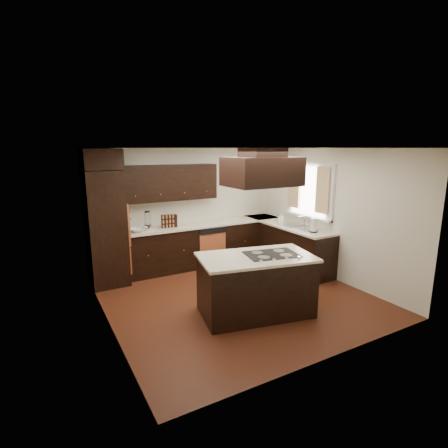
{
  "coord_description": "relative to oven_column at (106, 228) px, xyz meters",
  "views": [
    {
      "loc": [
        -2.91,
        -4.8,
        2.5
      ],
      "look_at": [
        0.1,
        0.6,
        1.15
      ],
      "focal_mm": 28.0,
      "sensor_mm": 36.0,
      "label": 1
    }
  ],
  "objects": [
    {
      "name": "island",
      "position": [
        1.72,
        -2.38,
        -0.62
      ],
      "size": [
        1.79,
        1.21,
        0.88
      ],
      "primitive_type": "cube",
      "rotation": [
        0.0,
        0.0,
        -0.21
      ],
      "color": "black",
      "rests_on": "floor"
    },
    {
      "name": "floor",
      "position": [
        1.78,
        -1.71,
        -1.07
      ],
      "size": [
        4.2,
        4.2,
        0.02
      ],
      "primitive_type": "cube",
      "color": "#602B16",
      "rests_on": "ground"
    },
    {
      "name": "wall_oven_face",
      "position": [
        0.35,
        0.0,
        0.06
      ],
      "size": [
        0.05,
        0.62,
        0.78
      ],
      "primitive_type": "cube",
      "color": "#B25932",
      "rests_on": "oven_column"
    },
    {
      "name": "countertop_right",
      "position": [
        3.56,
        -0.8,
        -0.16
      ],
      "size": [
        0.63,
        2.4,
        0.04
      ],
      "primitive_type": "cube",
      "color": "beige",
      "rests_on": "base_cabinets_right"
    },
    {
      "name": "soap_bottle",
      "position": [
        3.54,
        -0.64,
        -0.04
      ],
      "size": [
        0.11,
        0.11,
        0.2
      ],
      "primitive_type": "imported",
      "rotation": [
        0.0,
        0.0,
        0.23
      ],
      "color": "white",
      "rests_on": "countertop_right"
    },
    {
      "name": "blender_pitcher",
      "position": [
        0.8,
        0.04,
        0.09
      ],
      "size": [
        0.13,
        0.13,
        0.26
      ],
      "primitive_type": "cone",
      "color": "silver",
      "rests_on": "blender_base"
    },
    {
      "name": "dishwasher_front",
      "position": [
        2.1,
        -0.2,
        -0.66
      ],
      "size": [
        0.6,
        0.05,
        0.72
      ],
      "primitive_type": "cube",
      "color": "#B25932",
      "rests_on": "floor"
    },
    {
      "name": "hood_duct",
      "position": [
        1.88,
        -2.25,
        1.38
      ],
      "size": [
        0.55,
        0.5,
        0.13
      ],
      "primitive_type": "cube",
      "color": "black",
      "rests_on": "ceiling"
    },
    {
      "name": "sink_rim",
      "position": [
        3.58,
        -1.16,
        -0.14
      ],
      "size": [
        0.52,
        0.84,
        0.01
      ],
      "primitive_type": "cube",
      "color": "silver",
      "rests_on": "countertop_right"
    },
    {
      "name": "wall_front",
      "position": [
        1.78,
        -3.81,
        0.19
      ],
      "size": [
        4.2,
        0.02,
        2.5
      ],
      "primitive_type": "cube",
      "color": "beige",
      "rests_on": "ground"
    },
    {
      "name": "wall_left",
      "position": [
        -0.33,
        -1.71,
        0.19
      ],
      "size": [
        0.02,
        4.2,
        2.5
      ],
      "primitive_type": "cube",
      "color": "beige",
      "rests_on": "ground"
    },
    {
      "name": "wall_back",
      "position": [
        1.78,
        0.4,
        0.19
      ],
      "size": [
        4.2,
        0.02,
        2.5
      ],
      "primitive_type": "cube",
      "color": "beige",
      "rests_on": "ground"
    },
    {
      "name": "window_pane",
      "position": [
        3.87,
        -1.16,
        0.59
      ],
      "size": [
        0.0,
        1.2,
        1.0
      ],
      "primitive_type": "cube",
      "color": "white",
      "rests_on": "wall_right"
    },
    {
      "name": "curtain_right",
      "position": [
        3.79,
        -0.74,
        0.64
      ],
      "size": [
        0.02,
        0.34,
        0.9
      ],
      "primitive_type": "cube",
      "color": "beige",
      "rests_on": "wall_right"
    },
    {
      "name": "base_cabinets_right",
      "position": [
        3.58,
        -0.8,
        -0.62
      ],
      "size": [
        0.6,
        2.4,
        0.88
      ],
      "primitive_type": "cube",
      "color": "black",
      "rests_on": "floor"
    },
    {
      "name": "spice_rack",
      "position": [
        1.26,
        0.07,
        -0.01
      ],
      "size": [
        0.33,
        0.16,
        0.26
      ],
      "primitive_type": "cube",
      "rotation": [
        0.0,
        0.0,
        -0.25
      ],
      "color": "black",
      "rests_on": "countertop_back"
    },
    {
      "name": "mixing_bowl",
      "position": [
        0.6,
        -0.0,
        -0.11
      ],
      "size": [
        0.37,
        0.37,
        0.07
      ],
      "primitive_type": "imported",
      "rotation": [
        0.0,
        0.0,
        -0.38
      ],
      "color": "white",
      "rests_on": "countertop_back"
    },
    {
      "name": "wall_right",
      "position": [
        3.88,
        -1.71,
        0.19
      ],
      "size": [
        0.02,
        4.2,
        2.5
      ],
      "primitive_type": "cube",
      "color": "beige",
      "rests_on": "ground"
    },
    {
      "name": "countertop_back",
      "position": [
        1.81,
        0.08,
        -0.16
      ],
      "size": [
        2.93,
        0.63,
        0.04
      ],
      "primitive_type": "cube",
      "color": "beige",
      "rests_on": "base_cabinets_back"
    },
    {
      "name": "oven_column",
      "position": [
        0.0,
        0.0,
        0.0
      ],
      "size": [
        0.65,
        0.75,
        2.12
      ],
      "primitive_type": "cube",
      "color": "black",
      "rests_on": "floor"
    },
    {
      "name": "curtain_left",
      "position": [
        3.79,
        -1.57,
        0.64
      ],
      "size": [
        0.02,
        0.34,
        0.9
      ],
      "primitive_type": "cube",
      "color": "beige",
      "rests_on": "wall_right"
    },
    {
      "name": "cooktop",
      "position": [
        1.96,
        -2.43,
        -0.13
      ],
      "size": [
        0.86,
        0.66,
        0.01
      ],
      "primitive_type": "cube",
      "rotation": [
        0.0,
        0.0,
        -0.21
      ],
      "color": "black",
      "rests_on": "island_top"
    },
    {
      "name": "range_hood",
      "position": [
        1.88,
        -2.25,
        1.1
      ],
      "size": [
        1.05,
        0.72,
        0.42
      ],
      "primitive_type": "cube",
      "color": "black",
      "rests_on": "ceiling"
    },
    {
      "name": "blender_base",
      "position": [
        0.8,
        0.04,
        -0.09
      ],
      "size": [
        0.15,
        0.15,
        0.1
      ],
      "primitive_type": "cylinder",
      "color": "silver",
      "rests_on": "countertop_back"
    },
    {
      "name": "window_frame",
      "position": [
        3.85,
        -1.16,
        0.59
      ],
      "size": [
        0.06,
        1.32,
        1.12
      ],
      "primitive_type": "cube",
      "color": "white",
      "rests_on": "wall_right"
    },
    {
      "name": "upper_cabinets",
      "position": [
        1.34,
        0.23,
        0.75
      ],
      "size": [
        2.0,
        0.34,
        0.72
      ],
      "primitive_type": "cube",
      "color": "black",
      "rests_on": "wall_back"
    },
    {
      "name": "ceiling",
      "position": [
        1.78,
        -1.71,
        1.45
      ],
      "size": [
        4.2,
        4.2,
        0.02
      ],
      "primitive_type": "cube",
      "color": "white",
      "rests_on": "ground"
    },
    {
      "name": "base_cabinets_back",
      "position": [
        1.81,
        0.09,
        -0.62
      ],
      "size": [
        2.93,
        0.6,
        0.88
      ],
      "primitive_type": "cube",
      "color": "black",
      "rests_on": "floor"
    },
    {
      "name": "paper_towel",
      "position": [
        3.53,
        -1.66,
        -0.01
      ],
      "size": [
        0.16,
        0.16,
        0.27
      ],
      "primitive_type": "cylinder",
      "rotation": [
        0.0,
        0.0,
        0.36
      ],
      "color": "white",
      "rests_on": "countertop_right"
    },
    {
      "name": "island_top",
      "position": [
        1.72,
        -2.38,
        -0.16
      ],
      "size": [
        1.86,
        1.28,
        0.04
      ],
      "primitive_type": "cube",
      "rotation": [
        0.0,
        0.0,
        -0.21
      ],
      "color": "beige",
      "rests_on": "island"
    }
  ]
}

